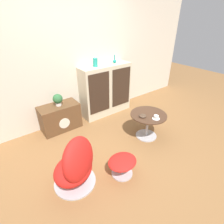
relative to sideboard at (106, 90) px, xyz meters
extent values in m
plane|color=olive|center=(-0.61, -1.33, -0.56)|extent=(12.00, 12.00, 0.00)
cube|color=beige|center=(-0.61, 0.22, 0.74)|extent=(6.40, 0.06, 2.60)
cube|color=beige|center=(0.00, 0.00, 0.00)|extent=(1.16, 0.38, 1.13)
cube|color=#332319|center=(-0.29, -0.19, 0.06)|extent=(0.49, 0.01, 0.86)
cube|color=#332319|center=(0.29, -0.19, 0.06)|extent=(0.49, 0.01, 0.86)
cube|color=brown|center=(-1.13, -0.01, -0.30)|extent=(0.76, 0.40, 0.52)
cylinder|color=beige|center=(-1.13, -0.21, -0.34)|extent=(0.21, 0.01, 0.21)
cylinder|color=#B7B7BC|center=(-1.51, -1.38, -0.55)|extent=(0.57, 0.57, 0.02)
cylinder|color=#B7B7BC|center=(-1.51, -1.38, -0.49)|extent=(0.06, 0.06, 0.09)
ellipsoid|color=red|center=(-1.51, -1.38, -0.31)|extent=(0.74, 0.71, 0.27)
ellipsoid|color=red|center=(-1.46, -1.47, -0.09)|extent=(0.67, 0.60, 0.61)
cylinder|color=#B7B7BC|center=(-0.89, -1.66, -0.55)|extent=(0.31, 0.31, 0.02)
cylinder|color=#B7B7BC|center=(-0.89, -1.66, -0.46)|extent=(0.04, 0.04, 0.17)
ellipsoid|color=red|center=(-0.89, -1.66, -0.33)|extent=(0.43, 0.36, 0.09)
cylinder|color=#B7B7BC|center=(0.06, -1.24, -0.55)|extent=(0.39, 0.39, 0.02)
cylinder|color=#B7B7BC|center=(0.06, -1.24, -0.32)|extent=(0.04, 0.04, 0.45)
cylinder|color=#472D1E|center=(0.06, -1.24, -0.09)|extent=(0.65, 0.65, 0.02)
cylinder|color=teal|center=(-0.24, 0.00, 0.65)|extent=(0.09, 0.09, 0.17)
ellipsoid|color=teal|center=(0.25, 0.00, 0.60)|extent=(0.07, 0.07, 0.07)
cylinder|color=teal|center=(0.25, 0.00, 0.68)|extent=(0.02, 0.02, 0.11)
cylinder|color=silver|center=(-1.11, -0.01, -0.01)|extent=(0.11, 0.11, 0.06)
sphere|color=#2D6638|center=(-1.11, -0.01, 0.10)|extent=(0.18, 0.18, 0.18)
cylinder|color=white|center=(0.05, -1.42, -0.08)|extent=(0.13, 0.13, 0.01)
cylinder|color=white|center=(0.05, -1.42, -0.05)|extent=(0.08, 0.08, 0.06)
ellipsoid|color=#4C3828|center=(-0.08, -1.23, -0.06)|extent=(0.13, 0.13, 0.04)
camera|label=1|loc=(-2.09, -3.01, 1.50)|focal=28.00mm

